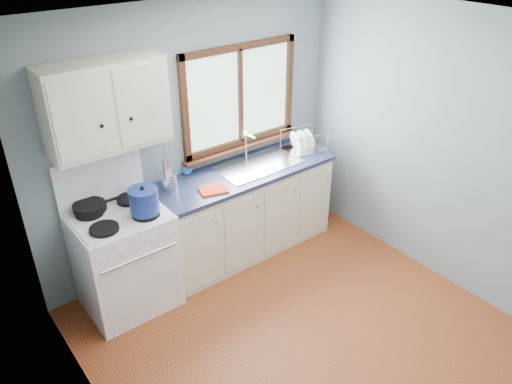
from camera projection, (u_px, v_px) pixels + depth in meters
floor at (319, 350)px, 4.06m from camera, size 3.20×3.60×0.02m
ceiling at (347, 32)px, 2.82m from camera, size 3.20×3.60×0.02m
wall_back at (192, 137)px, 4.68m from camera, size 3.20×0.02×2.50m
wall_left at (110, 323)px, 2.58m from camera, size 0.02×3.60×2.50m
wall_right at (462, 158)px, 4.30m from camera, size 0.02×3.60×2.50m
gas_range at (124, 257)px, 4.32m from camera, size 0.76×0.69×1.36m
base_cabinets at (244, 215)px, 5.07m from camera, size 1.85×0.60×0.88m
countertop at (243, 172)px, 4.83m from camera, size 1.89×0.64×0.04m
sink at (258, 171)px, 4.94m from camera, size 0.84×0.46×0.44m
window at (240, 104)px, 4.83m from camera, size 1.36×0.10×1.03m
upper_cabinets at (106, 106)px, 3.83m from camera, size 0.95×0.35×0.70m
skillet at (90, 207)px, 4.10m from camera, size 0.41×0.27×0.05m
stockpot at (144, 201)px, 4.03m from camera, size 0.32×0.32×0.24m
utensil_crock at (170, 181)px, 4.44m from camera, size 0.16×0.16×0.42m
thermos at (166, 175)px, 4.43m from camera, size 0.08×0.08×0.28m
soap_bottle at (187, 163)px, 4.66m from camera, size 0.12×0.12×0.25m
dish_towel at (213, 190)px, 4.46m from camera, size 0.28×0.24×0.02m
dish_rack at (303, 144)px, 5.21m from camera, size 0.47×0.39×0.22m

